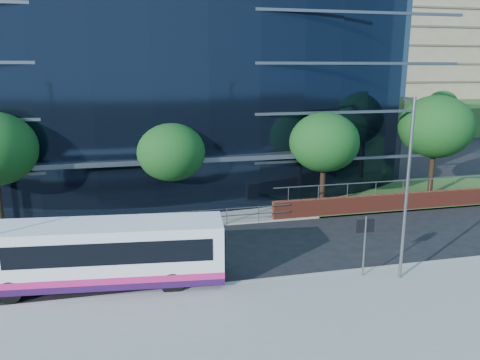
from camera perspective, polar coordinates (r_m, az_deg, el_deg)
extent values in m
plane|color=black|center=(22.17, 2.13, -11.31)|extent=(200.00, 200.00, 0.00)
cube|color=gray|center=(17.92, 6.57, -17.57)|extent=(80.00, 8.00, 0.15)
cube|color=gray|center=(21.27, 2.86, -12.21)|extent=(80.00, 0.25, 0.16)
cube|color=gold|center=(21.47, 2.71, -12.16)|extent=(80.00, 0.08, 0.01)
cube|color=gold|center=(21.60, 2.59, -11.99)|extent=(80.00, 0.08, 0.01)
cube|color=gray|center=(31.77, -13.79, -3.83)|extent=(50.00, 8.00, 0.10)
cube|color=black|center=(43.43, -11.65, 11.52)|extent=(38.00, 16.00, 16.00)
cube|color=#595E66|center=(29.46, -10.31, 2.32)|extent=(22.00, 1.20, 0.30)
cube|color=slate|center=(27.77, -18.07, -4.47)|extent=(24.00, 0.05, 0.05)
cube|color=slate|center=(27.90, -18.00, -5.35)|extent=(24.00, 0.05, 0.05)
cylinder|color=slate|center=(27.92, -17.99, -5.45)|extent=(0.04, 0.04, 1.10)
cube|color=#2D511E|center=(84.47, 13.20, 8.19)|extent=(60.00, 42.00, 4.00)
cube|color=gray|center=(86.30, 13.15, 18.29)|extent=(50.00, 12.00, 26.00)
cylinder|color=slate|center=(21.78, 14.92, -7.82)|extent=(0.08, 0.08, 2.80)
cube|color=black|center=(21.48, 15.04, -5.43)|extent=(0.85, 0.06, 0.60)
cylinder|color=black|center=(30.04, -8.22, -1.83)|extent=(0.36, 0.36, 2.86)
ellipsoid|color=#123F15|center=(29.43, -8.40, 3.43)|extent=(4.29, 4.29, 3.65)
cylinder|color=black|center=(31.93, 10.02, -0.77)|extent=(0.36, 0.36, 3.08)
ellipsoid|color=#123F15|center=(31.34, 10.24, 4.57)|extent=(4.62, 4.62, 3.93)
cylinder|color=black|center=(37.13, 22.30, 0.76)|extent=(0.36, 0.36, 3.52)
ellipsoid|color=#123F15|center=(36.58, 22.78, 6.02)|extent=(5.28, 5.28, 4.49)
cylinder|color=black|center=(66.72, 13.06, 6.48)|extent=(0.36, 0.36, 3.08)
ellipsoid|color=#123F15|center=(66.44, 13.20, 9.05)|extent=(4.62, 4.62, 3.93)
cylinder|color=black|center=(76.76, 23.25, 6.53)|extent=(0.36, 0.36, 2.86)
ellipsoid|color=#123F15|center=(76.52, 23.44, 8.60)|extent=(4.29, 4.29, 3.65)
cylinder|color=slate|center=(21.26, 19.67, -1.32)|extent=(0.14, 0.14, 8.00)
cube|color=slate|center=(20.95, 20.00, 9.29)|extent=(0.15, 0.70, 0.12)
cube|color=white|center=(21.19, -16.68, -8.39)|extent=(10.72, 3.55, 2.53)
cube|color=#2C1042|center=(21.63, -16.48, -11.16)|extent=(10.75, 3.60, 0.29)
cube|color=#C91D6C|center=(21.51, -16.53, -10.46)|extent=(10.75, 3.60, 0.29)
cube|color=black|center=(20.97, -15.19, -7.48)|extent=(8.64, 3.37, 0.96)
cylinder|color=black|center=(21.56, -26.21, -12.13)|extent=(0.98, 0.39, 0.96)
cylinder|color=black|center=(20.34, -8.25, -12.35)|extent=(0.98, 0.39, 0.96)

